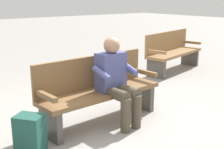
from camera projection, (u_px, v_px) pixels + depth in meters
ground_plane at (102, 122)px, 4.23m from camera, size 40.00×40.00×0.00m
bench_near at (98, 89)px, 4.17m from camera, size 1.82×0.57×0.90m
person_seated at (116, 79)px, 4.03m from camera, size 0.59×0.59×1.18m
backpack at (30, 134)px, 3.35m from camera, size 0.36×0.38×0.44m
bench_far at (172, 51)px, 7.02m from camera, size 1.86×0.85×0.90m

